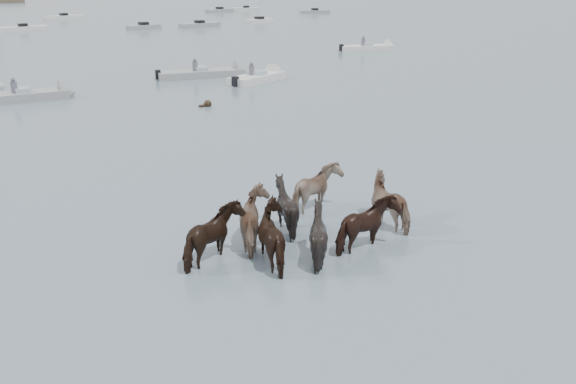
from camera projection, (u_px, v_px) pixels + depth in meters
ground at (237, 275)px, 14.57m from camera, size 400.00×400.00×0.00m
pony_herd at (305, 220)px, 16.23m from camera, size 7.65×4.50×1.69m
swimming_pony at (207, 104)px, 32.40m from camera, size 0.72×0.44×0.44m
motorboat_b at (38, 95)px, 34.17m from camera, size 5.54×1.69×1.92m
motorboat_c at (213, 73)px, 41.32m from camera, size 6.58×2.61×1.92m
motorboat_d at (264, 77)px, 39.97m from camera, size 5.10×3.51×1.92m
motorboat_e at (374, 48)px, 54.48m from camera, size 5.60×2.85×1.92m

